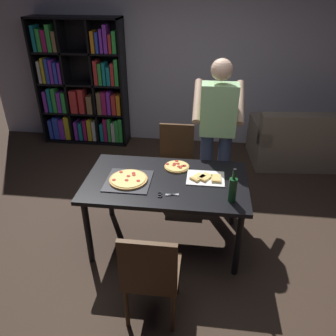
% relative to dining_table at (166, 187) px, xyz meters
% --- Properties ---
extents(ground_plane, '(12.00, 12.00, 0.00)m').
position_rel_dining_table_xyz_m(ground_plane, '(0.00, 0.00, -0.67)').
color(ground_plane, '#38281E').
extents(back_wall, '(6.40, 0.10, 2.80)m').
position_rel_dining_table_xyz_m(back_wall, '(0.00, 2.60, 0.73)').
color(back_wall, '#BCB7C6').
rests_on(back_wall, ground_plane).
extents(dining_table, '(1.55, 0.91, 0.75)m').
position_rel_dining_table_xyz_m(dining_table, '(0.00, 0.00, 0.00)').
color(dining_table, black).
rests_on(dining_table, ground_plane).
extents(chair_near_camera, '(0.42, 0.42, 0.90)m').
position_rel_dining_table_xyz_m(chair_near_camera, '(-0.00, -0.94, -0.16)').
color(chair_near_camera, '#472D19').
rests_on(chair_near_camera, ground_plane).
extents(chair_far_side, '(0.42, 0.42, 0.90)m').
position_rel_dining_table_xyz_m(chair_far_side, '(0.00, 0.94, -0.16)').
color(chair_far_side, '#472D19').
rests_on(chair_far_side, ground_plane).
extents(couch, '(1.77, 1.00, 0.85)m').
position_rel_dining_table_xyz_m(couch, '(1.91, 1.99, -0.37)').
color(couch, gray).
rests_on(couch, ground_plane).
extents(bookshelf, '(1.40, 0.35, 1.95)m').
position_rel_dining_table_xyz_m(bookshelf, '(-1.64, 2.37, 0.22)').
color(bookshelf, black).
rests_on(bookshelf, ground_plane).
extents(person_serving_pizza, '(0.55, 0.54, 1.75)m').
position_rel_dining_table_xyz_m(person_serving_pizza, '(0.47, 0.72, 0.33)').
color(person_serving_pizza, '#38476B').
rests_on(person_serving_pizza, ground_plane).
extents(pepperoni_pizza_on_tray, '(0.42, 0.42, 0.04)m').
position_rel_dining_table_xyz_m(pepperoni_pizza_on_tray, '(-0.35, -0.06, 0.09)').
color(pepperoni_pizza_on_tray, '#2D2D33').
rests_on(pepperoni_pizza_on_tray, dining_table).
extents(pizza_slices_on_towel, '(0.36, 0.28, 0.03)m').
position_rel_dining_table_xyz_m(pizza_slices_on_towel, '(0.37, 0.06, 0.09)').
color(pizza_slices_on_towel, white).
rests_on(pizza_slices_on_towel, dining_table).
extents(wine_bottle, '(0.07, 0.07, 0.32)m').
position_rel_dining_table_xyz_m(wine_bottle, '(0.60, -0.27, 0.20)').
color(wine_bottle, '#194723').
rests_on(wine_bottle, dining_table).
extents(kitchen_scissors, '(0.20, 0.09, 0.01)m').
position_rel_dining_table_xyz_m(kitchen_scissors, '(0.02, -0.26, 0.08)').
color(kitchen_scissors, silver).
rests_on(kitchen_scissors, dining_table).
extents(second_pizza_plain, '(0.25, 0.25, 0.03)m').
position_rel_dining_table_xyz_m(second_pizza_plain, '(0.08, 0.25, 0.09)').
color(second_pizza_plain, tan).
rests_on(second_pizza_plain, dining_table).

